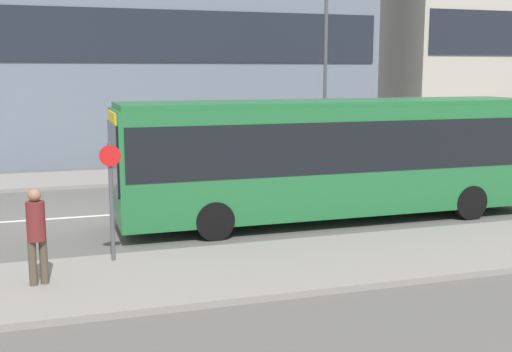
{
  "coord_description": "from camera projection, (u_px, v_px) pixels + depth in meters",
  "views": [
    {
      "loc": [
        -0.48,
        -18.33,
        4.07
      ],
      "look_at": [
        4.72,
        -2.11,
        1.28
      ],
      "focal_mm": 45.0,
      "sensor_mm": 36.0,
      "label": 1
    }
  ],
  "objects": [
    {
      "name": "pedestrian_near_stop",
      "position": [
        36.0,
        230.0,
        11.82
      ],
      "size": [
        0.34,
        0.34,
        1.82
      ],
      "rotation": [
        0.0,
        0.0,
        0.24
      ],
      "color": "#4C4233",
      "rests_on": "sidewalk_near"
    },
    {
      "name": "street_lamp",
      "position": [
        325.0,
        62.0,
        25.14
      ],
      "size": [
        0.36,
        0.36,
        7.08
      ],
      "color": "#4C4C51",
      "rests_on": "sidewalk_far"
    },
    {
      "name": "city_bus",
      "position": [
        333.0,
        152.0,
        17.51
      ],
      "size": [
        11.79,
        2.6,
        3.29
      ],
      "rotation": [
        0.0,
        0.0,
        -0.09
      ],
      "color": "#236B38",
      "rests_on": "ground_plane"
    },
    {
      "name": "parked_car_0",
      "position": [
        392.0,
        162.0,
        24.75
      ],
      "size": [
        4.05,
        1.73,
        1.28
      ],
      "color": "#4C5156",
      "rests_on": "ground_plane"
    },
    {
      "name": "bus_stop_sign",
      "position": [
        111.0,
        192.0,
        13.27
      ],
      "size": [
        0.44,
        0.12,
        2.5
      ],
      "color": "#4C4C51",
      "rests_on": "sidewalk_near"
    },
    {
      "name": "ground_plane",
      "position": [
        74.0,
        217.0,
        18.03
      ],
      "size": [
        120.0,
        120.0,
        0.0
      ],
      "primitive_type": "plane",
      "color": "#595654"
    },
    {
      "name": "sidewalk_near",
      "position": [
        86.0,
        285.0,
        12.14
      ],
      "size": [
        44.0,
        3.5,
        0.13
      ],
      "color": "gray",
      "rests_on": "ground_plane"
    },
    {
      "name": "sidewalk_far",
      "position": [
        67.0,
        180.0,
        23.89
      ],
      "size": [
        44.0,
        3.5,
        0.13
      ],
      "color": "gray",
      "rests_on": "ground_plane"
    },
    {
      "name": "lane_centerline",
      "position": [
        74.0,
        217.0,
        18.02
      ],
      "size": [
        41.8,
        0.16,
        0.01
      ],
      "color": "silver",
      "rests_on": "ground_plane"
    },
    {
      "name": "parked_car_1",
      "position": [
        499.0,
        155.0,
        26.34
      ],
      "size": [
        4.27,
        1.77,
        1.43
      ],
      "color": "silver",
      "rests_on": "ground_plane"
    }
  ]
}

